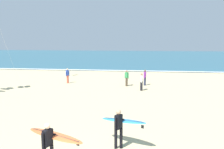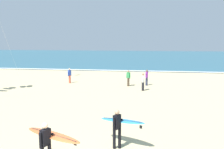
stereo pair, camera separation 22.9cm
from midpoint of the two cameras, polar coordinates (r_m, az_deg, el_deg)
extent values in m
cube|color=#2D6075|center=(63.88, 4.93, 4.40)|extent=(160.00, 60.00, 0.08)
cube|color=white|center=(34.36, 2.79, 0.96)|extent=(160.00, 0.88, 0.01)
cube|color=black|center=(8.89, -16.09, -14.47)|extent=(0.32, 0.39, 0.60)
cube|color=red|center=(8.95, -16.58, -14.07)|extent=(0.09, 0.19, 0.32)
sphere|color=beige|center=(8.74, -16.21, -11.93)|extent=(0.21, 0.21, 0.21)
cylinder|color=black|center=(8.76, -17.20, -15.15)|extent=(0.09, 0.09, 0.56)
cylinder|color=black|center=(9.00, -15.04, -13.39)|extent=(0.09, 0.09, 0.26)
cylinder|color=black|center=(9.14, -14.87, -13.90)|extent=(0.26, 0.17, 0.14)
ellipsoid|color=orange|center=(9.15, -14.40, -14.15)|extent=(2.54, 1.48, 0.12)
cube|color=#333333|center=(9.13, -14.41, -13.93)|extent=(2.06, 0.88, 0.05)
cube|color=#262628|center=(8.52, -9.07, -16.24)|extent=(0.12, 0.06, 0.14)
cylinder|color=black|center=(10.32, 0.27, -15.27)|extent=(0.13, 0.13, 0.88)
cylinder|color=black|center=(10.36, 1.57, -15.18)|extent=(0.13, 0.13, 0.88)
cube|color=black|center=(10.06, 0.93, -11.37)|extent=(0.33, 0.39, 0.60)
cube|color=yellow|center=(10.11, 0.43, -11.04)|extent=(0.10, 0.18, 0.32)
sphere|color=tan|center=(9.93, 0.94, -9.09)|extent=(0.21, 0.21, 0.21)
cylinder|color=black|center=(9.90, 0.17, -11.96)|extent=(0.09, 0.09, 0.56)
cylinder|color=black|center=(10.21, 1.67, -10.42)|extent=(0.09, 0.09, 0.26)
cylinder|color=black|center=(10.35, 1.66, -10.91)|extent=(0.26, 0.19, 0.14)
ellipsoid|color=#3399D8|center=(10.37, 2.07, -11.12)|extent=(2.21, 1.47, 0.28)
cube|color=#333333|center=(10.35, 2.07, -10.93)|extent=(1.75, 0.93, 0.19)
cube|color=#262628|center=(9.94, 6.73, -12.48)|extent=(0.11, 0.07, 0.14)
cylinder|color=silver|center=(25.14, -25.68, 9.58)|extent=(0.84, 4.19, 10.66)
cylinder|color=#D8593F|center=(25.33, -10.94, -1.14)|extent=(0.22, 0.22, 0.84)
cube|color=#3351B7|center=(25.22, -10.98, 0.41)|extent=(0.30, 0.37, 0.54)
sphere|color=beige|center=(25.17, -11.00, 1.26)|extent=(0.20, 0.20, 0.20)
cylinder|color=#3351B7|center=(25.09, -11.31, 0.13)|extent=(0.08, 0.08, 0.50)
cylinder|color=#3351B7|center=(25.38, -10.64, 0.24)|extent=(0.08, 0.08, 0.50)
cylinder|color=black|center=(21.45, 6.83, -2.78)|extent=(0.22, 0.22, 0.84)
cube|color=white|center=(21.33, 6.86, -0.96)|extent=(0.18, 0.32, 0.54)
sphere|color=#A87A59|center=(21.27, 6.88, 0.05)|extent=(0.20, 0.20, 0.20)
cylinder|color=white|center=(21.55, 6.86, -1.13)|extent=(0.08, 0.08, 0.50)
cylinder|color=white|center=(21.14, 6.85, -1.32)|extent=(0.08, 0.08, 0.50)
cylinder|color=#4C3D2D|center=(23.37, 3.28, -1.80)|extent=(0.22, 0.22, 0.84)
cube|color=#339351|center=(23.26, 3.29, -0.13)|extent=(0.36, 0.33, 0.54)
sphere|color=#A87A59|center=(23.20, 3.30, 0.80)|extent=(0.20, 0.20, 0.20)
cylinder|color=#339351|center=(23.41, 2.90, -0.31)|extent=(0.08, 0.08, 0.50)
cylinder|color=#339351|center=(23.14, 3.69, -0.42)|extent=(0.08, 0.08, 0.50)
cylinder|color=#2D334C|center=(23.89, 7.69, -1.64)|extent=(0.22, 0.22, 0.84)
cube|color=purple|center=(23.78, 7.72, 0.00)|extent=(0.26, 0.36, 0.54)
sphere|color=brown|center=(23.72, 7.74, 0.91)|extent=(0.20, 0.20, 0.20)
cylinder|color=purple|center=(23.59, 7.58, -0.31)|extent=(0.08, 0.08, 0.50)
cylinder|color=purple|center=(23.99, 7.85, -0.17)|extent=(0.08, 0.08, 0.50)
camera|label=1|loc=(0.11, -90.49, -0.07)|focal=37.71mm
camera|label=2|loc=(0.11, 89.51, 0.07)|focal=37.71mm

